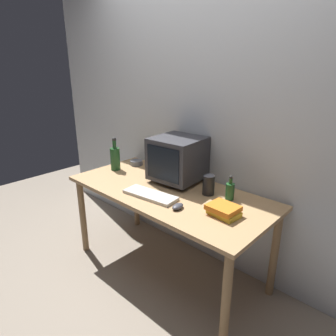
{
  "coord_description": "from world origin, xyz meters",
  "views": [
    {
      "loc": [
        1.47,
        -1.57,
        1.68
      ],
      "look_at": [
        0.0,
        0.0,
        0.92
      ],
      "focal_mm": 32.13,
      "sensor_mm": 36.0,
      "label": 1
    }
  ],
  "objects_px": {
    "keyboard": "(150,195)",
    "bottle_short": "(230,191)",
    "computer_mouse": "(178,206)",
    "crt_monitor": "(178,159)",
    "metal_canister": "(209,185)",
    "bottle_tall": "(115,158)",
    "book_stack": "(224,210)",
    "cd_spindle": "(136,163)"
  },
  "relations": [
    {
      "from": "computer_mouse",
      "to": "cd_spindle",
      "type": "bearing_deg",
      "value": 148.34
    },
    {
      "from": "keyboard",
      "to": "bottle_short",
      "type": "height_order",
      "value": "bottle_short"
    },
    {
      "from": "keyboard",
      "to": "cd_spindle",
      "type": "bearing_deg",
      "value": 139.8
    },
    {
      "from": "bottle_short",
      "to": "computer_mouse",
      "type": "bearing_deg",
      "value": -115.16
    },
    {
      "from": "cd_spindle",
      "to": "keyboard",
      "type": "bearing_deg",
      "value": -33.39
    },
    {
      "from": "crt_monitor",
      "to": "metal_canister",
      "type": "height_order",
      "value": "crt_monitor"
    },
    {
      "from": "keyboard",
      "to": "bottle_tall",
      "type": "xyz_separation_m",
      "value": [
        -0.66,
        0.19,
        0.1
      ]
    },
    {
      "from": "crt_monitor",
      "to": "cd_spindle",
      "type": "bearing_deg",
      "value": 175.86
    },
    {
      "from": "crt_monitor",
      "to": "cd_spindle",
      "type": "xyz_separation_m",
      "value": [
        -0.56,
        0.04,
        -0.17
      ]
    },
    {
      "from": "crt_monitor",
      "to": "bottle_tall",
      "type": "bearing_deg",
      "value": -163.5
    },
    {
      "from": "bottle_tall",
      "to": "bottle_short",
      "type": "bearing_deg",
      "value": 8.69
    },
    {
      "from": "bottle_short",
      "to": "metal_canister",
      "type": "height_order",
      "value": "bottle_short"
    },
    {
      "from": "keyboard",
      "to": "bottle_tall",
      "type": "distance_m",
      "value": 0.69
    },
    {
      "from": "bottle_short",
      "to": "metal_canister",
      "type": "relative_size",
      "value": 1.22
    },
    {
      "from": "bottle_tall",
      "to": "book_stack",
      "type": "height_order",
      "value": "bottle_tall"
    },
    {
      "from": "book_stack",
      "to": "metal_canister",
      "type": "relative_size",
      "value": 1.41
    },
    {
      "from": "bottle_short",
      "to": "metal_canister",
      "type": "distance_m",
      "value": 0.17
    },
    {
      "from": "crt_monitor",
      "to": "book_stack",
      "type": "xyz_separation_m",
      "value": [
        0.61,
        -0.24,
        -0.16
      ]
    },
    {
      "from": "bottle_short",
      "to": "metal_canister",
      "type": "xyz_separation_m",
      "value": [
        -0.16,
        -0.03,
        0.01
      ]
    },
    {
      "from": "keyboard",
      "to": "bottle_tall",
      "type": "relative_size",
      "value": 1.38
    },
    {
      "from": "keyboard",
      "to": "book_stack",
      "type": "xyz_separation_m",
      "value": [
        0.55,
        0.13,
        0.02
      ]
    },
    {
      "from": "book_stack",
      "to": "metal_canister",
      "type": "distance_m",
      "value": 0.34
    },
    {
      "from": "keyboard",
      "to": "cd_spindle",
      "type": "relative_size",
      "value": 3.5
    },
    {
      "from": "crt_monitor",
      "to": "bottle_tall",
      "type": "xyz_separation_m",
      "value": [
        -0.6,
        -0.18,
        -0.08
      ]
    },
    {
      "from": "metal_canister",
      "to": "bottle_tall",
      "type": "bearing_deg",
      "value": -171.74
    },
    {
      "from": "bottle_short",
      "to": "crt_monitor",
      "type": "bearing_deg",
      "value": 179.07
    },
    {
      "from": "bottle_short",
      "to": "cd_spindle",
      "type": "distance_m",
      "value": 1.07
    },
    {
      "from": "computer_mouse",
      "to": "cd_spindle",
      "type": "height_order",
      "value": "cd_spindle"
    },
    {
      "from": "book_stack",
      "to": "bottle_tall",
      "type": "bearing_deg",
      "value": 176.96
    },
    {
      "from": "crt_monitor",
      "to": "keyboard",
      "type": "height_order",
      "value": "crt_monitor"
    },
    {
      "from": "keyboard",
      "to": "book_stack",
      "type": "relative_size",
      "value": 1.99
    },
    {
      "from": "crt_monitor",
      "to": "book_stack",
      "type": "relative_size",
      "value": 1.95
    },
    {
      "from": "metal_canister",
      "to": "keyboard",
      "type": "bearing_deg",
      "value": -131.4
    },
    {
      "from": "bottle_tall",
      "to": "crt_monitor",
      "type": "bearing_deg",
      "value": 16.5
    },
    {
      "from": "cd_spindle",
      "to": "metal_canister",
      "type": "distance_m",
      "value": 0.91
    },
    {
      "from": "crt_monitor",
      "to": "keyboard",
      "type": "relative_size",
      "value": 0.98
    },
    {
      "from": "bottle_tall",
      "to": "cd_spindle",
      "type": "height_order",
      "value": "bottle_tall"
    },
    {
      "from": "bottle_tall",
      "to": "book_stack",
      "type": "xyz_separation_m",
      "value": [
        1.21,
        -0.06,
        -0.08
      ]
    },
    {
      "from": "book_stack",
      "to": "cd_spindle",
      "type": "bearing_deg",
      "value": 166.44
    },
    {
      "from": "metal_canister",
      "to": "crt_monitor",
      "type": "bearing_deg",
      "value": 173.27
    },
    {
      "from": "bottle_tall",
      "to": "cd_spindle",
      "type": "distance_m",
      "value": 0.24
    },
    {
      "from": "bottle_short",
      "to": "cd_spindle",
      "type": "xyz_separation_m",
      "value": [
        -1.07,
        0.05,
        -0.05
      ]
    }
  ]
}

